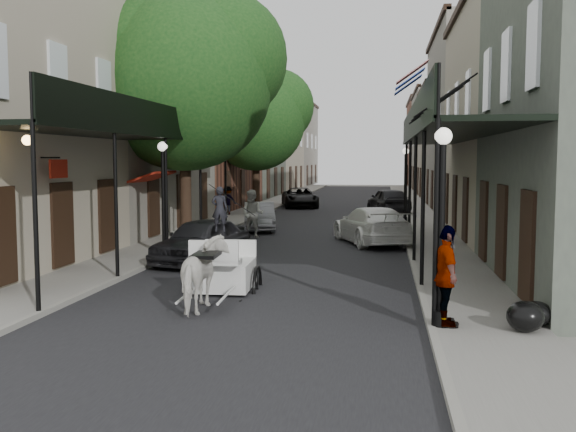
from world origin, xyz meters
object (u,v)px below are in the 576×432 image
(horse, at_px, (205,274))
(pedestrian_sidewalk_right, at_px, (446,276))
(lamppost_left, at_px, (163,196))
(car_right_far, at_px, (389,200))
(tree_near, at_px, (196,75))
(car_left_near, at_px, (202,240))
(car_left_mid, at_px, (259,216))
(car_right_near, at_px, (372,225))
(lamppost_right_far, at_px, (405,184))
(car_left_far, at_px, (300,198))
(carriage, at_px, (227,248))
(pedestrian_walking, at_px, (253,214))
(tree_far, at_px, (262,117))
(lamppost_right_near, at_px, (442,224))
(pedestrian_sidewalk_left, at_px, (228,201))

(horse, xyz_separation_m, pedestrian_sidewalk_right, (4.94, -1.07, 0.29))
(lamppost_left, height_order, car_right_far, lamppost_left)
(tree_near, distance_m, car_left_near, 7.77)
(lamppost_left, distance_m, car_left_mid, 8.96)
(car_left_near, bearing_deg, car_right_far, 87.80)
(lamppost_left, height_order, car_right_near, lamppost_left)
(horse, bearing_deg, lamppost_right_far, -106.97)
(pedestrian_sidewalk_right, distance_m, car_left_far, 32.04)
(horse, distance_m, car_left_far, 30.29)
(pedestrian_sidewalk_right, xyz_separation_m, car_left_mid, (-6.80, 16.73, -0.43))
(carriage, bearing_deg, pedestrian_walking, 95.46)
(tree_near, xyz_separation_m, tree_far, (-0.05, 14.00, -0.65))
(lamppost_right_near, relative_size, car_right_far, 0.81)
(car_left_far, xyz_separation_m, car_right_far, (5.97, -4.07, 0.11))
(pedestrian_walking, bearing_deg, carriage, -76.08)
(car_right_far, bearing_deg, lamppost_left, 54.29)
(pedestrian_walking, bearing_deg, lamppost_right_near, -59.33)
(horse, distance_m, pedestrian_sidewalk_left, 22.95)
(tree_near, xyz_separation_m, car_right_far, (7.57, 15.06, -5.70))
(tree_far, bearing_deg, lamppost_right_far, -36.51)
(pedestrian_walking, relative_size, car_left_near, 0.48)
(car_right_near, bearing_deg, pedestrian_walking, -32.98)
(lamppost_right_far, height_order, car_left_far, lamppost_right_far)
(pedestrian_sidewalk_left, relative_size, car_left_near, 0.38)
(lamppost_left, relative_size, car_right_near, 0.75)
(pedestrian_walking, distance_m, car_left_far, 17.42)
(car_left_mid, height_order, car_left_far, car_left_far)
(carriage, height_order, car_left_mid, carriage)
(lamppost_right_near, distance_m, horse, 5.12)
(carriage, distance_m, pedestrian_sidewalk_left, 20.54)
(car_right_near, bearing_deg, tree_near, -14.87)
(car_left_near, bearing_deg, car_right_near, 60.65)
(tree_near, distance_m, lamppost_left, 6.10)
(tree_near, xyz_separation_m, lamppost_left, (0.10, -4.18, -4.44))
(lamppost_right_near, bearing_deg, pedestrian_sidewalk_left, 112.77)
(pedestrian_sidewalk_left, xyz_separation_m, car_left_mid, (3.15, -6.74, -0.28))
(pedestrian_sidewalk_left, bearing_deg, tree_near, 81.42)
(pedestrian_sidewalk_right, bearing_deg, pedestrian_walking, 15.53)
(pedestrian_sidewalk_right, height_order, car_left_far, pedestrian_sidewalk_right)
(horse, bearing_deg, tree_far, -84.68)
(car_left_far, bearing_deg, car_left_near, -102.87)
(lamppost_right_far, bearing_deg, car_right_near, -101.56)
(pedestrian_sidewalk_left, distance_m, car_left_near, 16.54)
(pedestrian_walking, bearing_deg, car_left_near, -86.50)
(tree_near, bearing_deg, lamppost_right_far, 43.31)
(lamppost_right_near, distance_m, car_right_far, 27.28)
(pedestrian_sidewalk_left, bearing_deg, carriage, 87.37)
(pedestrian_walking, bearing_deg, lamppost_left, -100.89)
(lamppost_right_near, height_order, pedestrian_walking, lamppost_right_near)
(tree_far, relative_size, lamppost_right_near, 2.32)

